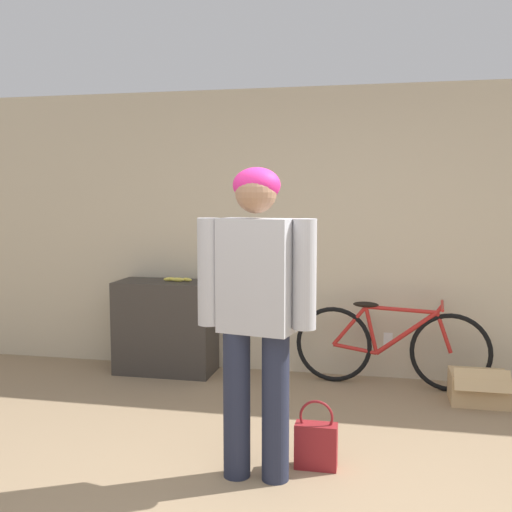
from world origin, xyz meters
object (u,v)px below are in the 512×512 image
person (256,299)px  handbag (316,444)px  bicycle (390,345)px  banana (178,279)px  cardboard_box (478,388)px

person → handbag: person is taller
bicycle → person: bearing=-107.8°
banana → cardboard_box: bearing=-6.6°
person → cardboard_box: (1.47, 1.60, -0.93)m
bicycle → banana: 1.98m
bicycle → banana: size_ratio=5.74×
person → cardboard_box: bearing=58.6°
handbag → cardboard_box: 1.81m
bicycle → banana: banana is taller
handbag → person: bearing=-149.5°
handbag → cardboard_box: (1.14, 1.40, -0.03)m
bicycle → cardboard_box: 0.77m
person → banana: bearing=132.0°
bicycle → banana: (-1.92, 0.03, 0.51)m
bicycle → handbag: 1.75m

